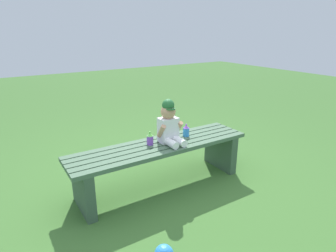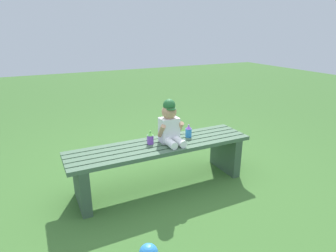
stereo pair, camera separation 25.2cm
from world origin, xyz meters
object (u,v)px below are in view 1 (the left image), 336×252
child_figure (169,124)px  park_bench (161,157)px  sippy_cup_left (150,138)px  sippy_cup_right (186,131)px

child_figure → park_bench: bearing=-179.8°
park_bench → sippy_cup_left: bearing=154.3°
sippy_cup_left → park_bench: bearing=-25.7°
park_bench → sippy_cup_right: (0.31, 0.04, 0.19)m
sippy_cup_left → sippy_cup_right: 0.40m
child_figure → sippy_cup_right: child_figure is taller
park_bench → child_figure: child_figure is taller
child_figure → sippy_cup_right: bearing=10.9°
park_bench → sippy_cup_right: size_ratio=13.81×
park_bench → child_figure: bearing=0.2°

